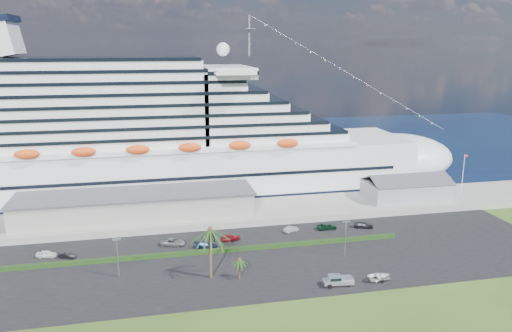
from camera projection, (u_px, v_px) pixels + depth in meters
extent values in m
plane|color=#294B19|center=(264.00, 282.00, 97.94)|extent=(420.00, 420.00, 0.00)
cube|color=black|center=(253.00, 259.00, 108.37)|extent=(140.00, 38.00, 0.12)
cube|color=gray|center=(231.00, 213.00, 135.70)|extent=(240.00, 20.00, 1.80)
cube|color=black|center=(198.00, 149.00, 221.37)|extent=(420.00, 160.00, 0.02)
cube|color=silver|center=(154.00, 170.00, 152.72)|extent=(160.00, 30.00, 16.00)
ellipsoid|color=silver|center=(394.00, 158.00, 169.04)|extent=(40.00, 30.00, 16.00)
cube|color=black|center=(155.00, 191.00, 154.34)|extent=(164.00, 30.60, 2.40)
cube|color=silver|center=(108.00, 100.00, 145.12)|extent=(128.00, 26.00, 24.80)
cube|color=silver|center=(226.00, 72.00, 150.36)|extent=(14.00, 38.00, 3.20)
cylinder|color=gray|center=(249.00, 35.00, 149.30)|extent=(0.70, 0.70, 12.00)
ellipsoid|color=#E94915|center=(138.00, 150.00, 134.56)|extent=(90.00, 2.40, 2.60)
ellipsoid|color=#E94915|center=(139.00, 130.00, 164.57)|extent=(90.00, 2.40, 2.60)
cube|color=black|center=(154.00, 167.00, 152.53)|extent=(144.00, 30.40, 0.90)
cube|color=gray|center=(136.00, 205.00, 129.67)|extent=(60.00, 14.00, 6.00)
cube|color=#4C4C54|center=(135.00, 194.00, 128.93)|extent=(61.00, 15.00, 0.40)
cube|color=gray|center=(407.00, 190.00, 145.53)|extent=(24.00, 12.00, 4.80)
cube|color=#4C4C54|center=(413.00, 180.00, 141.82)|extent=(24.00, 6.31, 2.74)
cube|color=#4C4C54|center=(403.00, 175.00, 147.52)|extent=(24.00, 6.31, 2.74)
cylinder|color=silver|center=(463.00, 174.00, 148.35)|extent=(0.16, 0.16, 12.00)
cube|color=red|center=(466.00, 156.00, 147.11)|extent=(1.00, 0.04, 0.70)
cube|color=black|center=(213.00, 251.00, 111.36)|extent=(88.00, 1.10, 0.90)
cylinder|color=gray|center=(118.00, 259.00, 98.84)|extent=(0.24, 0.24, 8.00)
cube|color=gray|center=(117.00, 239.00, 97.86)|extent=(1.60, 0.35, 0.35)
cylinder|color=gray|center=(345.00, 239.00, 108.64)|extent=(0.24, 0.24, 8.00)
cube|color=gray|center=(346.00, 222.00, 107.66)|extent=(1.60, 0.35, 0.35)
cylinder|color=#47301E|center=(211.00, 254.00, 98.45)|extent=(0.54, 0.54, 10.50)
sphere|color=#47301E|center=(210.00, 229.00, 97.19)|extent=(0.98, 0.98, 0.98)
cylinder|color=#47301E|center=(239.00, 269.00, 98.89)|extent=(0.35, 0.35, 4.20)
sphere|color=#47301E|center=(239.00, 259.00, 98.39)|extent=(0.73, 0.73, 0.73)
imported|color=white|center=(47.00, 254.00, 109.00)|extent=(4.67, 2.63, 1.50)
imported|color=black|center=(67.00, 256.00, 108.53)|extent=(3.90, 2.72, 1.22)
imported|color=gray|center=(173.00, 242.00, 115.50)|extent=(6.24, 4.25, 1.59)
imported|color=#142448|center=(206.00, 245.00, 114.12)|extent=(5.70, 3.46, 1.54)
imported|color=maroon|center=(231.00, 237.00, 118.32)|extent=(4.78, 2.59, 1.54)
imported|color=#A4A7AB|center=(291.00, 229.00, 123.87)|extent=(4.28, 2.76, 1.33)
imported|color=black|center=(327.00, 227.00, 125.57)|extent=(5.08, 2.39, 1.41)
imported|color=black|center=(363.00, 225.00, 126.52)|extent=(5.32, 3.65, 1.43)
cylinder|color=black|center=(330.00, 287.00, 95.03)|extent=(0.89, 0.39, 0.87)
cylinder|color=black|center=(326.00, 282.00, 96.99)|extent=(0.89, 0.39, 0.87)
cylinder|color=black|center=(349.00, 285.00, 95.81)|extent=(0.89, 0.39, 0.87)
cylinder|color=black|center=(344.00, 280.00, 97.76)|extent=(0.89, 0.39, 0.87)
cube|color=#AEB1B5|center=(338.00, 281.00, 96.34)|extent=(6.04, 2.75, 0.76)
cube|color=#AEB1B5|center=(346.00, 279.00, 96.56)|extent=(2.80, 2.37, 0.60)
cube|color=#AEB1B5|center=(335.00, 278.00, 96.00)|extent=(2.58, 2.29, 1.03)
cube|color=black|center=(335.00, 278.00, 95.98)|extent=(2.37, 2.32, 0.60)
cube|color=#AEB1B5|center=(326.00, 282.00, 95.78)|extent=(1.18, 2.15, 0.38)
cube|color=gray|center=(379.00, 279.00, 98.07)|extent=(4.41, 1.89, 0.11)
cylinder|color=gray|center=(370.00, 280.00, 97.67)|extent=(2.06, 0.22, 0.08)
cylinder|color=black|center=(383.00, 281.00, 97.40)|extent=(0.61, 0.25, 0.60)
cylinder|color=black|center=(379.00, 278.00, 99.00)|extent=(0.61, 0.25, 0.60)
imported|color=white|center=(379.00, 276.00, 97.94)|extent=(4.98, 3.71, 0.98)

